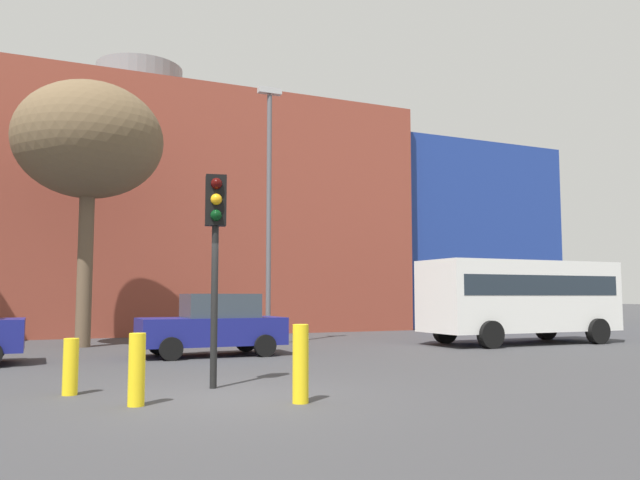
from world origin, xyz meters
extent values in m
plane|color=#38383A|center=(0.00, 0.00, 0.00)|extent=(200.00, 200.00, 0.00)
cube|color=brown|center=(1.32, 20.63, 5.21)|extent=(23.60, 10.58, 10.43)
cube|color=navy|center=(18.00, 20.63, 4.75)|extent=(9.78, 9.52, 9.50)
cylinder|color=slate|center=(1.32, 20.63, 11.43)|extent=(4.00, 4.00, 2.00)
cube|color=navy|center=(1.44, 6.84, 0.65)|extent=(3.78, 1.62, 0.72)
cube|color=#333D47|center=(1.67, 6.84, 1.32)|extent=(1.89, 1.44, 0.63)
cylinder|color=black|center=(0.23, 6.01, 0.29)|extent=(0.58, 0.20, 0.58)
cylinder|color=black|center=(0.23, 7.67, 0.29)|extent=(0.58, 0.20, 0.58)
cylinder|color=black|center=(2.66, 6.01, 0.29)|extent=(0.58, 0.20, 0.58)
cylinder|color=black|center=(2.66, 7.67, 0.29)|extent=(0.58, 0.20, 0.58)
cube|color=white|center=(11.93, 6.84, 1.57)|extent=(6.80, 2.30, 2.30)
cube|color=#1E2833|center=(11.93, 6.84, 1.92)|extent=(6.26, 2.32, 0.64)
cylinder|color=black|center=(9.73, 5.67, 0.42)|extent=(0.84, 0.28, 0.84)
cylinder|color=black|center=(9.73, 8.01, 0.42)|extent=(0.84, 0.28, 0.84)
cylinder|color=black|center=(14.13, 5.67, 0.42)|extent=(0.84, 0.28, 0.84)
cylinder|color=black|center=(14.13, 8.01, 0.42)|extent=(0.84, 0.28, 0.84)
cylinder|color=black|center=(-0.01, 1.02, 1.41)|extent=(0.12, 0.12, 2.81)
cube|color=black|center=(-0.01, 1.02, 3.26)|extent=(0.40, 0.31, 0.90)
sphere|color=#3C0605|center=(-0.03, 0.89, 3.54)|extent=(0.20, 0.20, 0.20)
sphere|color=#F2A514|center=(-0.03, 0.89, 3.26)|extent=(0.20, 0.20, 0.20)
sphere|color=black|center=(-0.03, 0.89, 2.98)|extent=(0.20, 0.20, 0.20)
cylinder|color=brown|center=(-1.48, 11.28, 2.63)|extent=(0.47, 0.47, 5.25)
ellipsoid|color=brown|center=(-1.48, 11.28, 6.52)|extent=(4.62, 4.62, 3.70)
cylinder|color=yellow|center=(0.79, -1.00, 0.58)|extent=(0.24, 0.24, 1.16)
cylinder|color=yellow|center=(-1.48, -0.26, 0.52)|extent=(0.24, 0.24, 1.05)
cylinder|color=yellow|center=(-2.30, 1.23, 0.45)|extent=(0.24, 0.24, 0.90)
cylinder|color=#59595E|center=(4.07, 9.77, 4.14)|extent=(0.16, 0.16, 8.28)
cube|color=#B2B2B2|center=(4.07, 9.77, 8.43)|extent=(0.80, 0.24, 0.20)
camera|label=1|loc=(-2.85, -9.87, 1.59)|focal=35.68mm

